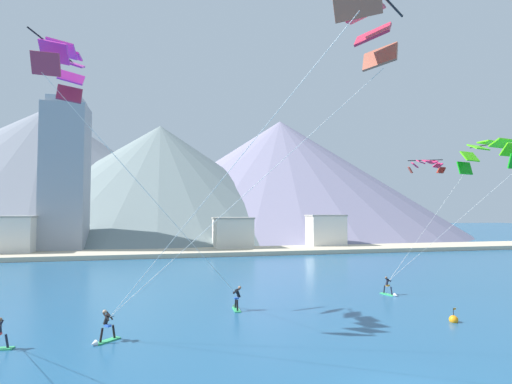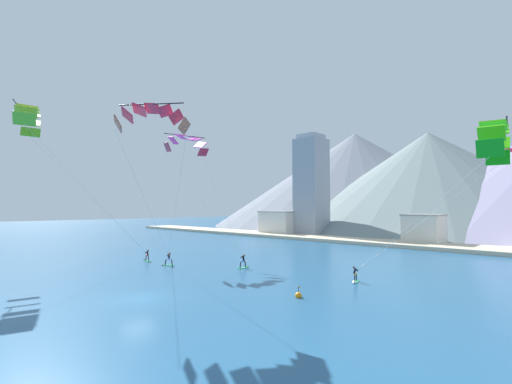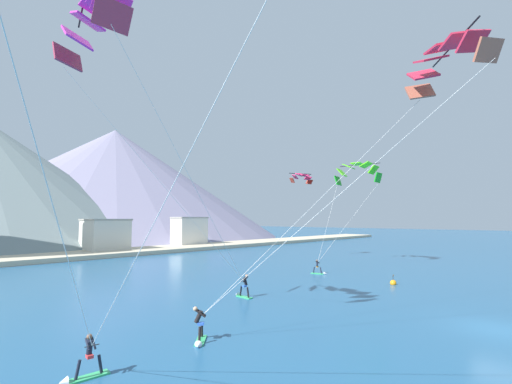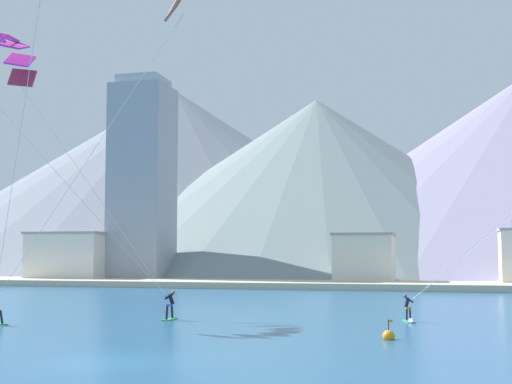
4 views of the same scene
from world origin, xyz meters
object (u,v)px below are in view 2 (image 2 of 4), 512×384
at_px(kitesurfer_near_trail, 244,263).
at_px(kitesurfer_far_left, 167,261).
at_px(kitesurfer_near_lead, 355,278).
at_px(parafoil_kite_near_lead, 494,139).
at_px(parafoil_kite_mid_center, 29,118).
at_px(kitesurfer_mid_center, 147,258).
at_px(parafoil_kite_far_left, 152,117).
at_px(parafoil_kite_near_trail, 187,143).
at_px(race_marker_buoy, 298,296).

bearing_deg(kitesurfer_near_trail, kitesurfer_far_left, -146.51).
relative_size(kitesurfer_near_lead, parafoil_kite_near_lead, 0.14).
xyz_separation_m(kitesurfer_far_left, parafoil_kite_mid_center, (-9.19, -13.31, 17.46)).
height_order(kitesurfer_near_lead, kitesurfer_mid_center, kitesurfer_mid_center).
relative_size(parafoil_kite_mid_center, parafoil_kite_far_left, 1.19).
relative_size(kitesurfer_far_left, parafoil_kite_near_lead, 0.14).
height_order(kitesurfer_near_trail, parafoil_kite_near_lead, parafoil_kite_near_lead).
distance_m(parafoil_kite_near_lead, parafoil_kite_near_trail, 37.11).
distance_m(kitesurfer_mid_center, parafoil_kite_near_lead, 41.30).
height_order(kitesurfer_near_trail, kitesurfer_mid_center, kitesurfer_near_trail).
bearing_deg(parafoil_kite_far_left, kitesurfer_far_left, 142.57).
xyz_separation_m(kitesurfer_near_lead, kitesurfer_near_trail, (-13.51, -1.87, 0.12)).
bearing_deg(race_marker_buoy, parafoil_kite_mid_center, -157.87).
relative_size(kitesurfer_near_lead, parafoil_kite_far_left, 0.12).
distance_m(kitesurfer_near_lead, kitesurfer_near_trail, 13.64).
distance_m(kitesurfer_near_trail, parafoil_kite_mid_center, 31.03).
bearing_deg(parafoil_kite_mid_center, kitesurfer_near_trail, 47.06).
bearing_deg(kitesurfer_mid_center, parafoil_kite_far_left, -27.49).
bearing_deg(parafoil_kite_mid_center, parafoil_kite_far_left, 13.46).
height_order(parafoil_kite_mid_center, parafoil_kite_far_left, parafoil_kite_mid_center).
height_order(kitesurfer_near_lead, parafoil_kite_mid_center, parafoil_kite_mid_center).
bearing_deg(kitesurfer_far_left, parafoil_kite_far_left, -37.43).
height_order(kitesurfer_far_left, parafoil_kite_near_lead, parafoil_kite_near_lead).
height_order(parafoil_kite_near_lead, parafoil_kite_mid_center, parafoil_kite_mid_center).
distance_m(kitesurfer_near_trail, parafoil_kite_near_lead, 27.86).
bearing_deg(kitesurfer_near_lead, race_marker_buoy, -94.00).
bearing_deg(parafoil_kite_near_trail, kitesurfer_far_left, -56.35).
xyz_separation_m(kitesurfer_near_lead, parafoil_kite_mid_center, (-31.00, -20.66, 17.55)).
height_order(parafoil_kite_near_trail, race_marker_buoy, parafoil_kite_near_trail).
relative_size(kitesurfer_far_left, parafoil_kite_mid_center, 0.10).
distance_m(parafoil_kite_near_lead, parafoil_kite_far_left, 27.99).
relative_size(kitesurfer_near_lead, kitesurfer_near_trail, 1.00).
bearing_deg(parafoil_kite_far_left, race_marker_buoy, 36.49).
height_order(parafoil_kite_near_lead, race_marker_buoy, parafoil_kite_near_lead).
bearing_deg(parafoil_kite_near_lead, parafoil_kite_near_trail, -175.09).
distance_m(kitesurfer_near_lead, parafoil_kite_near_trail, 30.21).
bearing_deg(kitesurfer_near_trail, parafoil_kite_near_lead, 6.73).
distance_m(parafoil_kite_near_trail, parafoil_kite_far_left, 20.08).
distance_m(parafoil_kite_mid_center, race_marker_buoy, 37.36).
relative_size(parafoil_kite_near_trail, parafoil_kite_mid_center, 0.94).
xyz_separation_m(kitesurfer_far_left, parafoil_kite_far_left, (11.05, -8.46, 14.68)).
height_order(kitesurfer_near_trail, parafoil_kite_far_left, parafoil_kite_far_left).
distance_m(kitesurfer_far_left, race_marker_buoy, 21.25).
bearing_deg(parafoil_kite_near_trail, parafoil_kite_near_lead, 4.91).
bearing_deg(parafoil_kite_near_trail, parafoil_kite_mid_center, -107.01).
distance_m(parafoil_kite_near_lead, race_marker_buoy, 19.68).
bearing_deg(parafoil_kite_near_trail, parafoil_kite_far_left, -43.32).
height_order(parafoil_kite_near_trail, parafoil_kite_mid_center, parafoil_kite_mid_center).
xyz_separation_m(kitesurfer_near_trail, parafoil_kite_near_lead, (24.93, 2.94, 12.08)).
bearing_deg(race_marker_buoy, kitesurfer_mid_center, 177.83).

